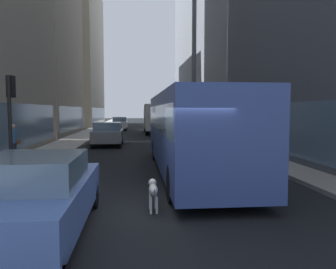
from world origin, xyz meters
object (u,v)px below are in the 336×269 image
at_px(car_grey_wagon, 108,134).
at_px(pedestrian_with_handbag, 13,143).
at_px(traffic_light_near, 11,111).
at_px(transit_bus, 190,127).
at_px(car_blue_hatchback, 36,196).
at_px(car_yellow_taxi, 163,122).
at_px(box_truck, 156,118).
at_px(dalmatian_dog, 153,190).
at_px(car_white_van, 120,124).

xyz_separation_m(car_grey_wagon, pedestrian_with_handbag, (-3.49, -7.98, 0.19)).
bearing_deg(traffic_light_near, car_grey_wagon, 80.15).
bearing_deg(car_grey_wagon, transit_bus, -69.06).
bearing_deg(car_blue_hatchback, traffic_light_near, 113.91).
xyz_separation_m(car_yellow_taxi, pedestrian_with_handbag, (-9.09, -30.01, 0.19)).
bearing_deg(box_truck, car_blue_hatchback, -97.88).
bearing_deg(traffic_light_near, car_yellow_taxi, 77.29).
distance_m(dalmatian_dog, traffic_light_near, 5.75).
distance_m(pedestrian_with_handbag, traffic_light_near, 4.58).
height_order(transit_bus, car_grey_wagon, transit_bus).
height_order(box_truck, dalmatian_dog, box_truck).
height_order(box_truck, pedestrian_with_handbag, box_truck).
xyz_separation_m(dalmatian_dog, traffic_light_near, (-4.40, 3.16, 1.92)).
xyz_separation_m(transit_bus, box_truck, (0.00, 22.50, -0.11)).
bearing_deg(car_blue_hatchback, pedestrian_with_handbag, 111.50).
height_order(car_yellow_taxi, car_white_van, same).
bearing_deg(car_grey_wagon, traffic_light_near, -99.85).
xyz_separation_m(car_yellow_taxi, box_truck, (-1.60, -9.98, 0.84)).
height_order(car_blue_hatchback, box_truck, box_truck).
distance_m(car_yellow_taxi, box_truck, 10.15).
height_order(car_yellow_taxi, car_blue_hatchback, same).
distance_m(transit_bus, pedestrian_with_handbag, 7.93).
height_order(car_grey_wagon, car_blue_hatchback, same).
relative_size(dalmatian_dog, traffic_light_near, 0.28).
relative_size(pedestrian_with_handbag, traffic_light_near, 0.50).
distance_m(box_truck, pedestrian_with_handbag, 21.39).
relative_size(transit_bus, car_white_van, 2.49).
relative_size(car_white_van, dalmatian_dog, 4.82).
distance_m(car_white_van, box_truck, 7.08).
xyz_separation_m(car_white_van, car_blue_hatchback, (-0.00, -34.67, 0.00)).
bearing_deg(transit_bus, car_grey_wagon, 110.94).
bearing_deg(pedestrian_with_handbag, car_yellow_taxi, 73.15).
relative_size(car_yellow_taxi, pedestrian_with_handbag, 2.84).
xyz_separation_m(transit_bus, car_grey_wagon, (-4.00, 10.45, -0.95)).
distance_m(car_white_van, dalmatian_dog, 33.18).
height_order(car_blue_hatchback, pedestrian_with_handbag, pedestrian_with_handbag).
bearing_deg(car_blue_hatchback, car_white_van, 90.00).
height_order(car_white_van, car_grey_wagon, same).
relative_size(car_grey_wagon, car_blue_hatchback, 0.91).
height_order(car_blue_hatchback, traffic_light_near, traffic_light_near).
distance_m(car_yellow_taxi, pedestrian_with_handbag, 31.36).
bearing_deg(box_truck, car_yellow_taxi, 80.89).
bearing_deg(traffic_light_near, transit_bus, 15.14).
distance_m(car_yellow_taxi, dalmatian_dog, 37.44).
xyz_separation_m(car_blue_hatchback, dalmatian_dog, (2.30, 1.58, -0.31)).
relative_size(car_white_van, pedestrian_with_handbag, 2.74).
relative_size(transit_bus, car_yellow_taxi, 2.40).
height_order(box_truck, traffic_light_near, traffic_light_near).
bearing_deg(car_grey_wagon, pedestrian_with_handbag, -113.63).
xyz_separation_m(box_truck, traffic_light_near, (-6.10, -24.15, 0.77)).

